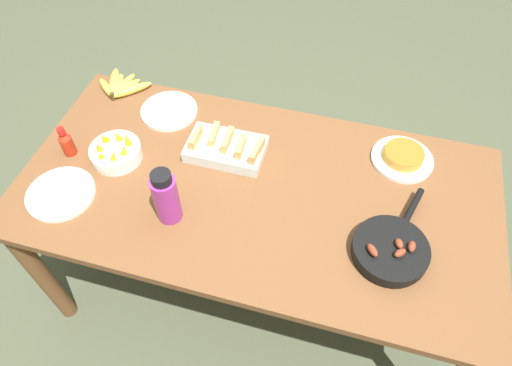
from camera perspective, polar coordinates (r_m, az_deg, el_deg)
ground_plane at (r=2.35m, az=0.00°, el=-12.22°), size 14.00×14.00×0.00m
dining_table at (r=1.77m, az=0.00°, el=-2.56°), size 1.77×0.89×0.77m
banana_bunch at (r=2.15m, az=-16.66°, el=11.49°), size 0.26×0.20×0.04m
melon_tray at (r=1.78m, az=-3.73°, el=4.40°), size 0.30×0.18×0.09m
skillet at (r=1.58m, az=16.49°, el=-7.97°), size 0.25×0.40×0.08m
frittata_plate_center at (r=1.85m, az=17.88°, el=3.10°), size 0.24×0.24×0.05m
empty_plate_near_front at (r=1.99m, az=-10.81°, el=8.84°), size 0.24×0.24×0.02m
empty_plate_far_left at (r=1.81m, az=-23.21°, el=-1.25°), size 0.25×0.25×0.02m
fruit_bowl_mango at (r=1.84m, az=-17.19°, el=3.65°), size 0.20×0.20×0.11m
water_bottle at (r=1.56m, az=-11.18°, el=-1.74°), size 0.09×0.09×0.23m
hot_sauce_bottle at (r=1.91m, az=-22.62°, el=4.70°), size 0.05×0.05×0.13m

